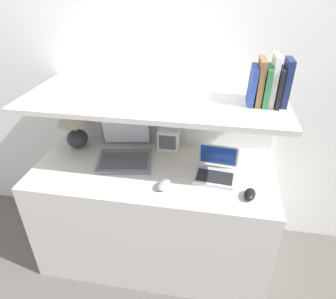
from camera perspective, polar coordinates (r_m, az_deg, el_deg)
name	(u,v)px	position (r m, az deg, el deg)	size (l,w,h in m)	color
ground_plane	(145,291)	(2.12, -4.40, -25.36)	(12.00, 12.00, 0.00)	#56514C
wall_back	(164,72)	(1.96, -0.68, 14.49)	(6.00, 0.05, 2.40)	white
desk	(155,213)	(2.04, -2.59, -11.99)	(1.44, 0.66, 0.73)	silver
back_riser	(164,160)	(2.19, -0.79, -1.95)	(1.44, 0.04, 1.13)	white
shelf	(154,99)	(1.68, -2.69, 9.59)	(1.44, 0.60, 0.03)	silver
table_lamp	(74,120)	(2.03, -17.45, 5.34)	(0.22, 0.22, 0.31)	#2D2D33
laptop_large	(125,150)	(1.90, -8.19, -0.12)	(0.38, 0.39, 0.27)	slate
laptop_small	(216,170)	(1.75, 9.09, -3.94)	(0.25, 0.24, 0.17)	silver
computer_mouse	(164,185)	(1.64, -0.82, -6.75)	(0.10, 0.12, 0.04)	#99999E
second_mouse	(250,194)	(1.64, 15.30, -8.24)	(0.08, 0.11, 0.04)	black
router_box	(168,140)	(1.96, 0.07, 1.91)	(0.14, 0.08, 0.14)	white
book_navy	(286,83)	(1.63, 21.58, 11.75)	(0.03, 0.13, 0.24)	navy
book_black	(278,86)	(1.63, 20.26, 11.26)	(0.02, 0.17, 0.20)	black
book_white	(273,80)	(1.62, 19.43, 12.31)	(0.03, 0.13, 0.25)	silver
book_green	(266,85)	(1.62, 18.20, 11.52)	(0.03, 0.16, 0.20)	#2D7042
book_brown	(260,82)	(1.61, 17.10, 12.23)	(0.03, 0.15, 0.23)	brown
book_blue	(252,85)	(1.62, 15.75, 11.72)	(0.03, 0.16, 0.19)	#284293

